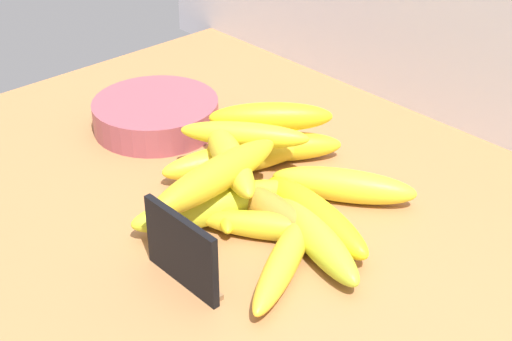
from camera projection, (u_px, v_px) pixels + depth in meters
counter_top at (261, 241)px, 88.39cm from camera, size 110.00×76.00×3.00cm
chalkboard_sign at (182, 253)px, 77.77cm from camera, size 11.00×1.80×8.40cm
fruit_bowl at (156, 114)px, 108.44cm from camera, size 17.99×17.99×4.24cm
banana_0 at (260, 204)px, 88.95cm from camera, size 20.46×4.34×3.95cm
banana_1 at (343, 185)px, 92.23cm from camera, size 17.08×13.25×4.14cm
banana_2 at (316, 237)px, 83.28cm from camera, size 18.24×9.53×3.96cm
banana_3 at (215, 206)px, 88.21cm from camera, size 10.62×20.52×4.40cm
banana_4 at (274, 147)px, 100.56cm from camera, size 14.47×16.46×4.07cm
banana_5 at (238, 158)px, 97.82cm from camera, size 11.15×20.77×4.27cm
banana_6 at (285, 258)px, 80.63cm from camera, size 11.99×18.55×3.29cm
banana_7 at (315, 216)px, 86.52cm from camera, size 18.90×7.38×4.29cm
banana_8 at (226, 188)px, 92.42cm from camera, size 16.69×14.48×3.41cm
banana_9 at (273, 226)px, 85.67cm from camera, size 15.65×12.74×3.25cm
banana_10 at (216, 176)px, 85.83cm from camera, size 6.57×20.75×4.00cm
banana_11 at (244, 135)px, 95.33cm from camera, size 14.88×12.82×3.24cm
banana_12 at (230, 158)px, 91.39cm from camera, size 17.53×11.19×3.79cm
banana_13 at (271, 117)px, 99.14cm from camera, size 13.63×14.90×3.93cm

